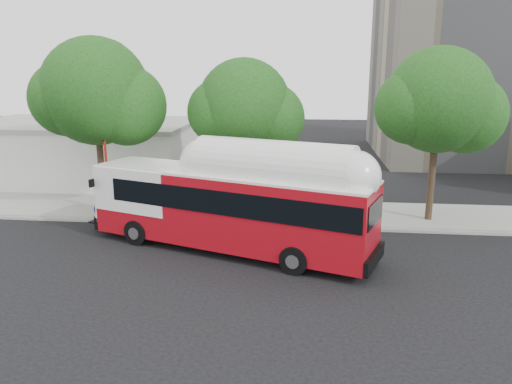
# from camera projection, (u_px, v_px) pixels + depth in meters

# --- Properties ---
(ground) EXTENTS (120.00, 120.00, 0.00)m
(ground) POSITION_uv_depth(u_px,v_px,m) (250.00, 254.00, 22.24)
(ground) COLOR black
(ground) RESTS_ON ground
(sidewalk) EXTENTS (60.00, 5.00, 0.15)m
(sidewalk) POSITION_uv_depth(u_px,v_px,m) (263.00, 212.00, 28.49)
(sidewalk) COLOR gray
(sidewalk) RESTS_ON ground
(curb_strip) EXTENTS (60.00, 0.30, 0.15)m
(curb_strip) POSITION_uv_depth(u_px,v_px,m) (259.00, 226.00, 25.98)
(curb_strip) COLOR gray
(curb_strip) RESTS_ON ground
(red_curb_segment) EXTENTS (10.00, 0.32, 0.16)m
(red_curb_segment) POSITION_uv_depth(u_px,v_px,m) (202.00, 224.00, 26.29)
(red_curb_segment) COLOR maroon
(red_curb_segment) RESTS_ON ground
(street_tree_left) EXTENTS (6.67, 5.80, 9.74)m
(street_tree_left) POSITION_uv_depth(u_px,v_px,m) (105.00, 96.00, 26.86)
(street_tree_left) COLOR #2D2116
(street_tree_left) RESTS_ON ground
(street_tree_mid) EXTENTS (5.75, 5.00, 8.62)m
(street_tree_mid) POSITION_uv_depth(u_px,v_px,m) (252.00, 109.00, 26.70)
(street_tree_mid) COLOR #2D2116
(street_tree_mid) RESTS_ON ground
(street_tree_right) EXTENTS (6.21, 5.40, 9.18)m
(street_tree_right) POSITION_uv_depth(u_px,v_px,m) (447.00, 104.00, 25.40)
(street_tree_right) COLOR #2D2116
(street_tree_right) RESTS_ON ground
(low_commercial_bldg) EXTENTS (16.20, 10.20, 4.25)m
(low_commercial_bldg) POSITION_uv_depth(u_px,v_px,m) (83.00, 150.00, 36.65)
(low_commercial_bldg) COLOR silver
(low_commercial_bldg) RESTS_ON ground
(transit_bus) EXTENTS (14.02, 7.08, 4.15)m
(transit_bus) POSITION_uv_depth(u_px,v_px,m) (231.00, 209.00, 22.26)
(transit_bus) COLOR #9E0A15
(transit_bus) RESTS_ON ground
(signal_pole) EXTENTS (0.13, 0.44, 4.63)m
(signal_pole) POSITION_uv_depth(u_px,v_px,m) (107.00, 177.00, 26.72)
(signal_pole) COLOR #AE1D12
(signal_pole) RESTS_ON ground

